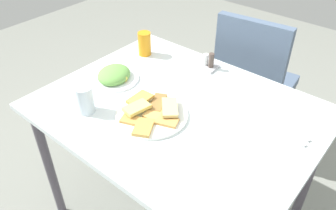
% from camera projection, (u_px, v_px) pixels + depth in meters
% --- Properties ---
extents(dining_table, '(1.12, 0.88, 0.75)m').
position_uv_depth(dining_table, '(178.00, 123.00, 1.47)').
color(dining_table, silver).
rests_on(dining_table, ground_plane).
extents(dining_chair, '(0.46, 0.47, 0.93)m').
position_uv_depth(dining_chair, '(253.00, 78.00, 2.01)').
color(dining_chair, slate).
rests_on(dining_chair, ground_plane).
extents(pide_platter, '(0.29, 0.29, 0.04)m').
position_uv_depth(pide_platter, '(151.00, 113.00, 1.36)').
color(pide_platter, white).
rests_on(pide_platter, dining_table).
extents(salad_plate_greens, '(0.23, 0.23, 0.06)m').
position_uv_depth(salad_plate_greens, '(114.00, 76.00, 1.57)').
color(salad_plate_greens, white).
rests_on(salad_plate_greens, dining_table).
extents(soda_can, '(0.08, 0.08, 0.12)m').
position_uv_depth(soda_can, '(144.00, 44.00, 1.74)').
color(soda_can, orange).
rests_on(soda_can, dining_table).
extents(drinking_glass, '(0.07, 0.07, 0.12)m').
position_uv_depth(drinking_glass, '(85.00, 99.00, 1.36)').
color(drinking_glass, silver).
rests_on(drinking_glass, dining_table).
extents(paper_napkin, '(0.16, 0.16, 0.00)m').
position_uv_depth(paper_napkin, '(287.00, 130.00, 1.30)').
color(paper_napkin, white).
rests_on(paper_napkin, dining_table).
extents(fork, '(0.18, 0.07, 0.00)m').
position_uv_depth(fork, '(285.00, 131.00, 1.29)').
color(fork, silver).
rests_on(fork, paper_napkin).
extents(spoon, '(0.19, 0.07, 0.00)m').
position_uv_depth(spoon, '(289.00, 127.00, 1.31)').
color(spoon, silver).
rests_on(spoon, paper_napkin).
extents(condiment_caddy, '(0.09, 0.09, 0.08)m').
position_uv_depth(condiment_caddy, '(208.00, 64.00, 1.66)').
color(condiment_caddy, '#B2B2B7').
rests_on(condiment_caddy, dining_table).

